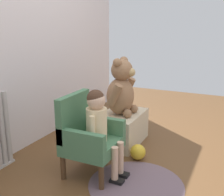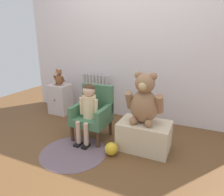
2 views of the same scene
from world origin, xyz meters
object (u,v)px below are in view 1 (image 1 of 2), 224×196
Objects in this scene: child_figure at (99,121)px; toy_ball at (138,152)px; child_armchair at (88,135)px; large_teddy_bear at (121,90)px; floor_rug at (136,184)px; low_bench at (122,128)px.

child_figure reaches higher than toy_ball.
child_armchair is at bearing 90.00° from child_figure.
floor_rug is (-0.69, -0.43, -0.59)m from large_teddy_bear.
floor_rug is at bearing -161.94° from toy_ball.
large_teddy_bear reaches higher than child_figure.
child_armchair is 0.56m from floor_rug.
child_figure reaches higher than low_bench.
large_teddy_bear is 3.99× the size of toy_ball.
large_teddy_bear reaches higher than low_bench.
child_armchair is 0.72m from large_teddy_bear.
large_teddy_bear is (0.67, -0.01, 0.25)m from child_armchair.
child_figure is at bearing -90.00° from child_armchair.
low_bench is 0.84m from floor_rug.
low_bench is at bearing -14.48° from large_teddy_bear.
child_armchair is at bearing 178.47° from low_bench.
child_figure is at bearing -172.27° from low_bench.
child_figure is 0.60m from toy_ball.
child_figure reaches higher than child_armchair.
low_bench is 0.42m from large_teddy_bear.
toy_ball is at bearing -135.43° from low_bench.
child_armchair reaches higher than toy_ball.
child_figure is 0.77m from low_bench.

